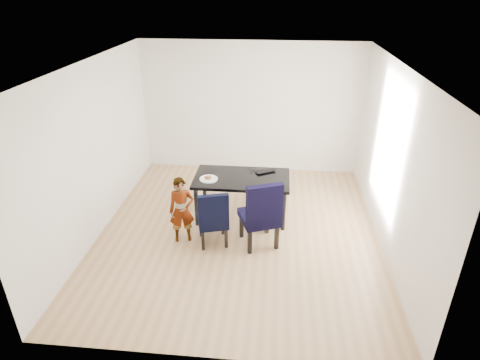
# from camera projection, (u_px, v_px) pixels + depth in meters

# --- Properties ---
(floor) EXTENTS (4.50, 5.00, 0.01)m
(floor) POSITION_uv_depth(u_px,v_px,m) (239.00, 231.00, 6.63)
(floor) COLOR tan
(floor) RESTS_ON ground
(ceiling) EXTENTS (4.50, 5.00, 0.01)m
(ceiling) POSITION_uv_depth(u_px,v_px,m) (239.00, 64.00, 5.42)
(ceiling) COLOR white
(ceiling) RESTS_ON wall_back
(wall_back) EXTENTS (4.50, 0.01, 2.70)m
(wall_back) POSITION_uv_depth(u_px,v_px,m) (251.00, 109.00, 8.26)
(wall_back) COLOR white
(wall_back) RESTS_ON ground
(wall_front) EXTENTS (4.50, 0.01, 2.70)m
(wall_front) POSITION_uv_depth(u_px,v_px,m) (212.00, 260.00, 3.80)
(wall_front) COLOR silver
(wall_front) RESTS_ON ground
(wall_left) EXTENTS (0.01, 5.00, 2.70)m
(wall_left) POSITION_uv_depth(u_px,v_px,m) (94.00, 151.00, 6.22)
(wall_left) COLOR white
(wall_left) RESTS_ON ground
(wall_right) EXTENTS (0.01, 5.00, 2.70)m
(wall_right) POSITION_uv_depth(u_px,v_px,m) (393.00, 162.00, 5.83)
(wall_right) COLOR silver
(wall_right) RESTS_ON ground
(dining_table) EXTENTS (1.60, 0.90, 0.75)m
(dining_table) POSITION_uv_depth(u_px,v_px,m) (242.00, 197.00, 6.91)
(dining_table) COLOR black
(dining_table) RESTS_ON floor
(chair_left) EXTENTS (0.56, 0.58, 0.94)m
(chair_left) POSITION_uv_depth(u_px,v_px,m) (213.00, 216.00, 6.16)
(chair_left) COLOR black
(chair_left) RESTS_ON floor
(chair_right) EXTENTS (0.71, 0.72, 1.13)m
(chair_right) POSITION_uv_depth(u_px,v_px,m) (259.00, 212.00, 6.10)
(chair_right) COLOR black
(chair_right) RESTS_ON floor
(child) EXTENTS (0.45, 0.35, 1.08)m
(child) POSITION_uv_depth(u_px,v_px,m) (182.00, 210.00, 6.19)
(child) COLOR #ED5113
(child) RESTS_ON floor
(plate) EXTENTS (0.31, 0.31, 0.02)m
(plate) POSITION_uv_depth(u_px,v_px,m) (209.00, 179.00, 6.67)
(plate) COLOR white
(plate) RESTS_ON dining_table
(sandwich) EXTENTS (0.15, 0.09, 0.06)m
(sandwich) POSITION_uv_depth(u_px,v_px,m) (208.00, 177.00, 6.64)
(sandwich) COLOR #9B5D37
(sandwich) RESTS_ON plate
(laptop) EXTENTS (0.42, 0.37, 0.03)m
(laptop) POSITION_uv_depth(u_px,v_px,m) (264.00, 170.00, 6.96)
(laptop) COLOR black
(laptop) RESTS_ON dining_table
(cable_tangle) EXTENTS (0.19, 0.19, 0.01)m
(cable_tangle) POSITION_uv_depth(u_px,v_px,m) (254.00, 172.00, 6.91)
(cable_tangle) COLOR black
(cable_tangle) RESTS_ON dining_table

